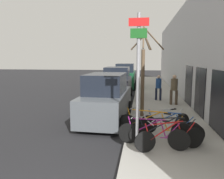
% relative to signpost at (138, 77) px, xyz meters
% --- Properties ---
extents(ground_plane, '(80.00, 80.00, 0.00)m').
position_rel_signpost_xyz_m(ground_plane, '(-1.41, 7.63, -2.28)').
color(ground_plane, black).
extents(sidewalk_curb, '(3.20, 32.00, 0.15)m').
position_rel_signpost_xyz_m(sidewalk_curb, '(1.19, 10.43, -2.21)').
color(sidewalk_curb, '#9E9B93').
rests_on(sidewalk_curb, ground).
extents(building_facade, '(0.23, 32.00, 6.50)m').
position_rel_signpost_xyz_m(building_facade, '(2.94, 10.35, 0.94)').
color(building_facade, '#BCBCC1').
rests_on(building_facade, ground).
extents(signpost, '(0.56, 0.12, 3.90)m').
position_rel_signpost_xyz_m(signpost, '(0.00, 0.00, 0.00)').
color(signpost, '#939399').
rests_on(signpost, sidewalk_curb).
extents(bicycle_0, '(2.04, 0.78, 0.87)m').
position_rel_signpost_xyz_m(bicycle_0, '(0.95, -0.06, -1.76)').
color(bicycle_0, black).
rests_on(bicycle_0, sidewalk_curb).
extents(bicycle_1, '(2.11, 0.65, 0.88)m').
position_rel_signpost_xyz_m(bicycle_1, '(0.46, 0.13, -1.75)').
color(bicycle_1, black).
rests_on(bicycle_1, sidewalk_curb).
extents(bicycle_2, '(2.32, 0.47, 0.88)m').
position_rel_signpost_xyz_m(bicycle_2, '(0.91, 0.39, -1.75)').
color(bicycle_2, black).
rests_on(bicycle_2, sidewalk_curb).
extents(bicycle_3, '(2.39, 1.09, 0.97)m').
position_rel_signpost_xyz_m(bicycle_3, '(0.50, 0.84, -1.72)').
color(bicycle_3, black).
rests_on(bicycle_3, sidewalk_curb).
extents(bicycle_4, '(1.96, 0.96, 0.87)m').
position_rel_signpost_xyz_m(bicycle_4, '(1.07, 1.10, -1.76)').
color(bicycle_4, black).
rests_on(bicycle_4, sidewalk_curb).
extents(bicycle_5, '(2.00, 1.20, 0.90)m').
position_rel_signpost_xyz_m(bicycle_5, '(0.89, 1.38, -1.75)').
color(bicycle_5, black).
rests_on(bicycle_5, sidewalk_curb).
extents(parked_car_0, '(2.11, 4.71, 2.13)m').
position_rel_signpost_xyz_m(parked_car_0, '(-1.46, 3.36, -1.32)').
color(parked_car_0, '#51565B').
rests_on(parked_car_0, ground).
extents(parked_car_1, '(1.97, 4.24, 2.23)m').
position_rel_signpost_xyz_m(parked_car_1, '(-1.58, 8.76, -1.26)').
color(parked_car_1, black).
rests_on(parked_car_1, ground).
extents(parked_car_2, '(2.02, 4.54, 2.34)m').
position_rel_signpost_xyz_m(parked_car_2, '(-1.48, 14.44, -1.21)').
color(parked_car_2, '#144728').
rests_on(parked_car_2, ground).
extents(pedestrian_near, '(0.41, 0.35, 1.60)m').
position_rel_signpost_xyz_m(pedestrian_near, '(1.17, 7.84, -1.21)').
color(pedestrian_near, '#1E2338').
rests_on(pedestrian_near, sidewalk_curb).
extents(pedestrian_far, '(0.45, 0.38, 1.73)m').
position_rel_signpost_xyz_m(pedestrian_far, '(1.95, 6.54, -1.14)').
color(pedestrian_far, '#4C3D2D').
rests_on(pedestrian_far, sidewalk_curb).
extents(street_tree, '(1.56, 1.54, 4.35)m').
position_rel_signpost_xyz_m(street_tree, '(0.17, 3.78, -0.15)').
color(street_tree, brown).
rests_on(street_tree, sidewalk_curb).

